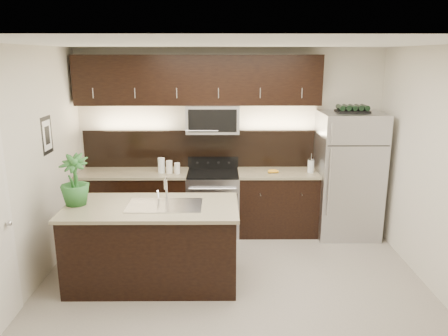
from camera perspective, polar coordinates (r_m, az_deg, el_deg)
name	(u,v)px	position (r m, az deg, el deg)	size (l,w,h in m)	color
ground	(233,289)	(5.17, 1.15, -15.54)	(4.50, 4.50, 0.00)	gray
room_walls	(223,144)	(4.53, -0.14, 3.14)	(4.52, 4.02, 2.71)	beige
counter_run	(199,202)	(6.52, -3.24, -4.47)	(3.51, 0.65, 0.94)	black
upper_fixtures	(200,88)	(6.33, -3.15, 10.41)	(3.49, 0.40, 1.66)	black
island	(153,244)	(5.19, -9.25, -9.75)	(1.96, 0.96, 0.94)	black
sink_faucet	(165,204)	(5.00, -7.76, -4.68)	(0.84, 0.50, 0.28)	silver
refrigerator	(348,175)	(6.59, 15.85, -0.84)	(0.87, 0.79, 1.81)	#B2B2B7
wine_rack	(353,109)	(6.42, 16.44, 7.42)	(0.45, 0.28, 0.10)	black
plant	(74,180)	(5.18, -18.95, -1.48)	(0.33, 0.33, 0.58)	#286529
canisters	(167,166)	(6.34, -7.41, 0.20)	(0.32, 0.14, 0.22)	silver
french_press	(311,165)	(6.44, 11.27, 0.32)	(0.10, 0.10, 0.27)	silver
bananas	(270,171)	(6.34, 5.99, -0.42)	(0.17, 0.13, 0.05)	gold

